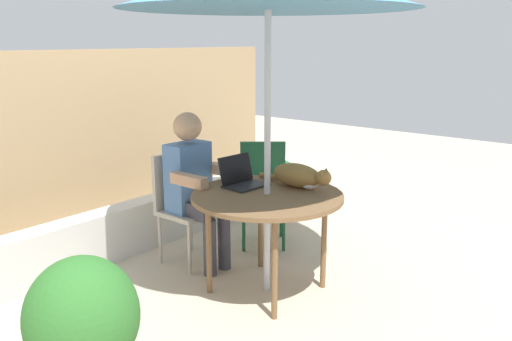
# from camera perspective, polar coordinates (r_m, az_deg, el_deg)

# --- Properties ---
(ground_plane) EXTENTS (14.00, 14.00, 0.00)m
(ground_plane) POSITION_cam_1_polar(r_m,az_deg,el_deg) (3.94, 1.15, -12.66)
(ground_plane) COLOR #BCAD93
(fence_back) EXTENTS (4.89, 0.08, 1.67)m
(fence_back) POSITION_cam_1_polar(r_m,az_deg,el_deg) (5.22, -17.72, 3.03)
(fence_back) COLOR tan
(fence_back) RESTS_ON ground
(planter_wall_low) EXTENTS (4.40, 0.20, 0.42)m
(planter_wall_low) POSITION_cam_1_polar(r_m,az_deg,el_deg) (4.73, -11.69, -5.52)
(planter_wall_low) COLOR beige
(planter_wall_low) RESTS_ON ground
(patio_table) EXTENTS (1.06, 1.06, 0.72)m
(patio_table) POSITION_cam_1_polar(r_m,az_deg,el_deg) (3.69, 1.20, -3.36)
(patio_table) COLOR brown
(patio_table) RESTS_ON ground
(chair_occupied) EXTENTS (0.40, 0.40, 0.88)m
(chair_occupied) POSITION_cam_1_polar(r_m,az_deg,el_deg) (4.30, -8.01, -3.03)
(chair_occupied) COLOR #B2A899
(chair_occupied) RESTS_ON ground
(chair_empty) EXTENTS (0.56, 0.56, 0.88)m
(chair_empty) POSITION_cam_1_polar(r_m,az_deg,el_deg) (4.67, 0.76, -1.54)
(chair_empty) COLOR #194C2D
(chair_empty) RESTS_ON ground
(person_seated) EXTENTS (0.48, 0.48, 1.22)m
(person_seated) POSITION_cam_1_polar(r_m,az_deg,el_deg) (4.15, -6.60, -1.19)
(person_seated) COLOR #4C72A5
(person_seated) RESTS_ON ground
(laptop) EXTENTS (0.32, 0.27, 0.21)m
(laptop) POSITION_cam_1_polar(r_m,az_deg,el_deg) (3.87, -1.66, -0.69)
(laptop) COLOR black
(laptop) RESTS_ON patio_table
(cat) EXTENTS (0.20, 0.65, 0.17)m
(cat) POSITION_cam_1_polar(r_m,az_deg,el_deg) (3.82, 4.73, -0.60)
(cat) COLOR olive
(cat) RESTS_ON patio_table
(potted_plant_near_fence) EXTENTS (0.51, 0.51, 0.84)m
(potted_plant_near_fence) POSITION_cam_1_polar(r_m,az_deg,el_deg) (2.62, -18.00, -16.45)
(potted_plant_near_fence) COLOR #33383D
(potted_plant_near_fence) RESTS_ON ground
(potted_plant_by_chair) EXTENTS (0.44, 0.44, 0.60)m
(potted_plant_by_chair) POSITION_cam_1_polar(r_m,az_deg,el_deg) (5.37, 2.34, -1.65)
(potted_plant_by_chair) COLOR #9E5138
(potted_plant_by_chair) RESTS_ON ground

